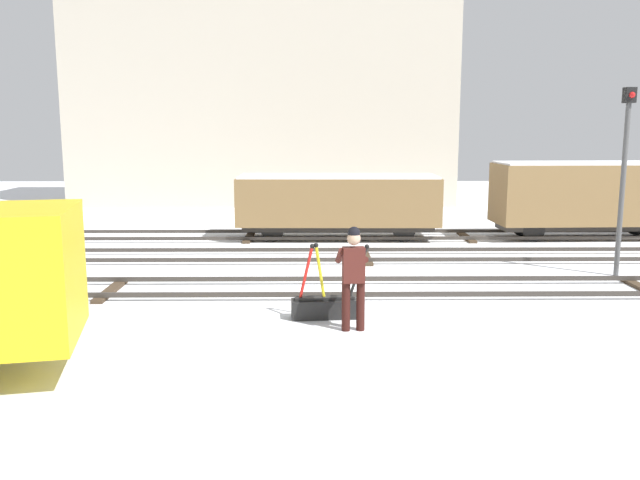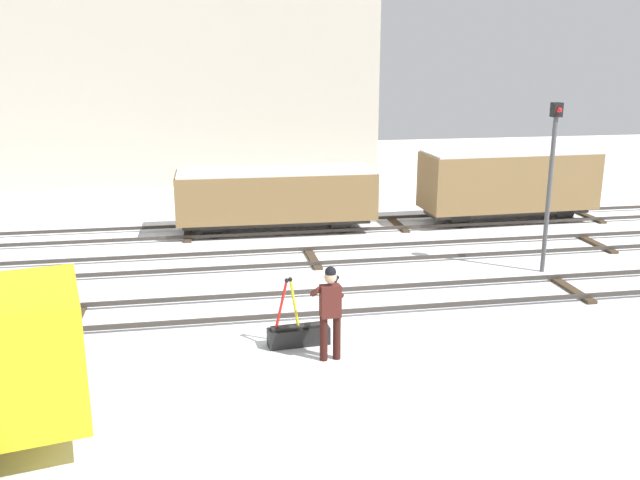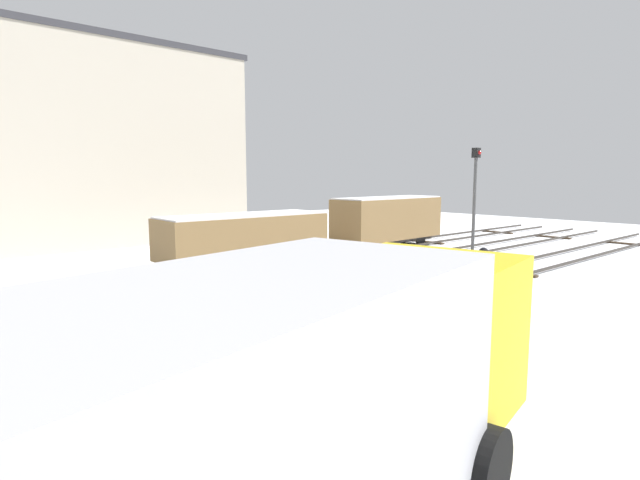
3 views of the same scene
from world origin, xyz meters
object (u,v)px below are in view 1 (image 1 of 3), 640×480
object	(u,v)px
rail_worker	(353,271)
freight_car_back_track	(589,195)
switch_lever_frame	(325,305)
signal_post	(624,164)
freight_car_far_end	(338,201)

from	to	relation	value
rail_worker	freight_car_back_track	xyz separation A→B (m)	(8.14, 9.82, 0.35)
switch_lever_frame	freight_car_back_track	bearing A→B (deg)	41.77
signal_post	freight_car_far_end	bearing A→B (deg)	139.96
switch_lever_frame	freight_car_back_track	xyz separation A→B (m)	(8.63, 9.07, 1.16)
freight_car_back_track	signal_post	bearing A→B (deg)	-107.04
switch_lever_frame	signal_post	bearing A→B (deg)	21.87
signal_post	rail_worker	bearing A→B (deg)	-147.01
freight_car_far_end	freight_car_back_track	bearing A→B (deg)	0.92
freight_car_back_track	rail_worker	bearing A→B (deg)	-131.50
switch_lever_frame	signal_post	distance (m)	8.34
rail_worker	signal_post	bearing A→B (deg)	28.33
signal_post	freight_car_far_end	size ratio (longest dim) A/B	0.70
rail_worker	freight_car_far_end	xyz separation A→B (m)	(0.09, 9.82, 0.14)
rail_worker	freight_car_far_end	size ratio (longest dim) A/B	0.29
switch_lever_frame	freight_car_far_end	world-z (taller)	freight_car_far_end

